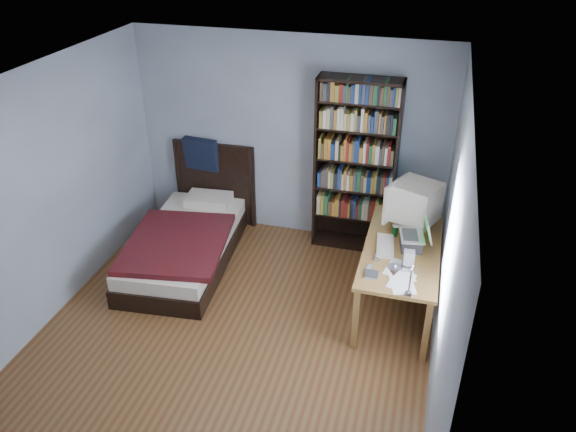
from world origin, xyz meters
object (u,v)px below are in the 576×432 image
at_px(desk, 403,249).
at_px(bed, 188,239).
at_px(crt_monitor, 414,202).
at_px(keyboard, 385,246).
at_px(speaker, 409,261).
at_px(soda_can, 395,231).
at_px(laptop, 413,240).
at_px(desk_lamp, 397,273).
at_px(bookshelf, 356,167).

bearing_deg(desk, bed, -175.37).
height_order(crt_monitor, keyboard, crt_monitor).
xyz_separation_m(speaker, soda_can, (-0.18, 0.58, -0.04)).
xyz_separation_m(desk, bed, (-2.49, -0.20, -0.16)).
xyz_separation_m(laptop, speaker, (-0.02, -0.38, -0.01)).
distance_m(desk, soda_can, 0.46).
xyz_separation_m(crt_monitor, desk_lamp, (-0.04, -1.54, 0.16)).
distance_m(soda_can, bookshelf, 1.07).
relative_size(soda_can, bed, 0.05).
bearing_deg(laptop, bed, 174.33).
distance_m(crt_monitor, speaker, 0.83).
relative_size(speaker, bed, 0.09).
xyz_separation_m(desk, soda_can, (-0.10, -0.26, 0.37)).
bearing_deg(desk_lamp, crt_monitor, 88.65).
bearing_deg(bookshelf, desk_lamp, -72.63).
height_order(desk_lamp, soda_can, desk_lamp).
relative_size(desk, keyboard, 3.76).
relative_size(desk, soda_can, 14.55).
distance_m(desk, bookshelf, 1.10).
bearing_deg(speaker, keyboard, 123.32).
distance_m(laptop, soda_can, 0.29).
bearing_deg(keyboard, speaker, -59.17).
bearing_deg(soda_can, desk, 68.88).
bearing_deg(keyboard, crt_monitor, 59.09).
bearing_deg(crt_monitor, keyboard, -114.59).
xyz_separation_m(desk_lamp, bookshelf, (-0.68, 2.17, -0.13)).
xyz_separation_m(desk, speaker, (0.08, -0.84, 0.41)).
bearing_deg(desk, keyboard, -108.44).
height_order(desk, speaker, speaker).
bearing_deg(laptop, keyboard, -170.04).
bearing_deg(desk_lamp, bed, 151.34).
bearing_deg(desk, soda_can, -111.12).
height_order(soda_can, bookshelf, bookshelf).
relative_size(desk, speaker, 8.14).
xyz_separation_m(desk_lamp, soda_can, (-0.11, 1.31, -0.40)).
bearing_deg(bed, crt_monitor, 3.88).
bearing_deg(speaker, bookshelf, 113.66).
relative_size(laptop, desk_lamp, 0.66).
relative_size(speaker, bookshelf, 0.10).
distance_m(crt_monitor, keyboard, 0.59).
height_order(desk_lamp, bed, desk_lamp).
relative_size(crt_monitor, laptop, 1.61).
distance_m(desk_lamp, keyboard, 1.17).
bearing_deg(crt_monitor, desk_lamp, -91.35).
distance_m(desk, speaker, 0.94).
distance_m(crt_monitor, laptop, 0.47).
relative_size(keyboard, soda_can, 3.87).
height_order(desk, bookshelf, bookshelf).
xyz_separation_m(crt_monitor, bed, (-2.54, -0.17, -0.77)).
distance_m(desk_lamp, speaker, 0.82).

